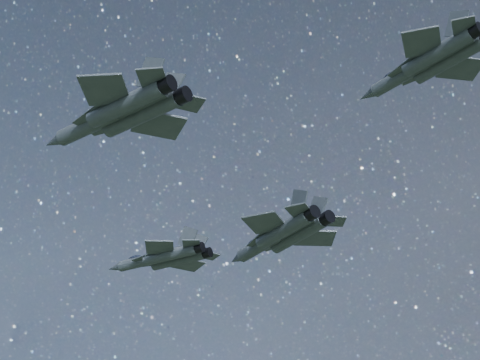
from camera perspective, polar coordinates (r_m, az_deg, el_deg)
The scene contains 4 objects.
jet_lead at distance 101.21m, azimuth -5.26°, elevation -5.49°, with size 15.84×10.93×3.98m.
jet_left at distance 99.48m, azimuth 3.12°, elevation -3.84°, with size 20.06×13.57×5.05m.
jet_right at distance 75.40m, azimuth -8.32°, elevation 4.83°, with size 18.41×13.05×4.68m.
jet_slot at distance 75.83m, azimuth 13.52°, elevation 8.29°, with size 15.14×10.48×3.80m.
Camera 1 is at (49.26, -59.23, 98.66)m, focal length 60.00 mm.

